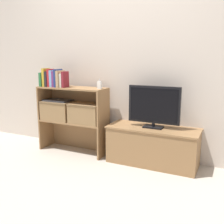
# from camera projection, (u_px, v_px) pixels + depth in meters

# --- Properties ---
(ground_plane) EXTENTS (16.00, 16.00, 0.00)m
(ground_plane) POSITION_uv_depth(u_px,v_px,m) (106.00, 162.00, 3.12)
(ground_plane) COLOR #BCB2A3
(wall_back) EXTENTS (10.00, 0.05, 2.40)m
(wall_back) POSITION_uv_depth(u_px,v_px,m) (121.00, 59.00, 3.25)
(wall_back) COLOR beige
(wall_back) RESTS_ON ground_plane
(tv_stand) EXTENTS (1.05, 0.41, 0.44)m
(tv_stand) POSITION_uv_depth(u_px,v_px,m) (153.00, 146.00, 3.04)
(tv_stand) COLOR olive
(tv_stand) RESTS_ON ground_plane
(tv) EXTENTS (0.59, 0.14, 0.48)m
(tv) POSITION_uv_depth(u_px,v_px,m) (154.00, 106.00, 2.94)
(tv) COLOR black
(tv) RESTS_ON tv_stand
(bookshelf_lower_tier) EXTENTS (0.91, 0.31, 0.41)m
(bookshelf_lower_tier) POSITION_uv_depth(u_px,v_px,m) (76.00, 130.00, 3.50)
(bookshelf_lower_tier) COLOR olive
(bookshelf_lower_tier) RESTS_ON ground_plane
(bookshelf_upper_tier) EXTENTS (0.91, 0.31, 0.44)m
(bookshelf_upper_tier) POSITION_uv_depth(u_px,v_px,m) (75.00, 99.00, 3.41)
(bookshelf_upper_tier) COLOR olive
(bookshelf_upper_tier) RESTS_ON bookshelf_lower_tier
(book_forest) EXTENTS (0.04, 0.16, 0.18)m
(book_forest) POSITION_uv_depth(u_px,v_px,m) (44.00, 79.00, 3.44)
(book_forest) COLOR #286638
(book_forest) RESTS_ON bookshelf_upper_tier
(book_mustard) EXTENTS (0.04, 0.13, 0.23)m
(book_mustard) POSITION_uv_depth(u_px,v_px,m) (46.00, 77.00, 3.41)
(book_mustard) COLOR gold
(book_mustard) RESTS_ON bookshelf_upper_tier
(book_charcoal) EXTENTS (0.03, 0.13, 0.19)m
(book_charcoal) POSITION_uv_depth(u_px,v_px,m) (49.00, 79.00, 3.40)
(book_charcoal) COLOR #232328
(book_charcoal) RESTS_ON bookshelf_upper_tier
(book_crimson) EXTENTS (0.04, 0.12, 0.23)m
(book_crimson) POSITION_uv_depth(u_px,v_px,m) (51.00, 78.00, 3.38)
(book_crimson) COLOR #B22328
(book_crimson) RESTS_ON bookshelf_upper_tier
(book_skyblue) EXTENTS (0.04, 0.13, 0.21)m
(book_skyblue) POSITION_uv_depth(u_px,v_px,m) (53.00, 79.00, 3.37)
(book_skyblue) COLOR #709ECC
(book_skyblue) RESTS_ON bookshelf_upper_tier
(book_plum) EXTENTS (0.03, 0.14, 0.20)m
(book_plum) POSITION_uv_depth(u_px,v_px,m) (56.00, 79.00, 3.35)
(book_plum) COLOR #6B2D66
(book_plum) RESTS_ON bookshelf_upper_tier
(book_navy) EXTENTS (0.03, 0.16, 0.23)m
(book_navy) POSITION_uv_depth(u_px,v_px,m) (58.00, 78.00, 3.33)
(book_navy) COLOR navy
(book_navy) RESTS_ON bookshelf_upper_tier
(book_tan) EXTENTS (0.04, 0.16, 0.21)m
(book_tan) POSITION_uv_depth(u_px,v_px,m) (60.00, 79.00, 3.32)
(book_tan) COLOR tan
(book_tan) RESTS_ON bookshelf_upper_tier
(book_ivory) EXTENTS (0.03, 0.12, 0.17)m
(book_ivory) POSITION_uv_depth(u_px,v_px,m) (63.00, 80.00, 3.31)
(book_ivory) COLOR silver
(book_ivory) RESTS_ON bookshelf_upper_tier
(book_maroon) EXTENTS (0.03, 0.13, 0.20)m
(book_maroon) POSITION_uv_depth(u_px,v_px,m) (65.00, 79.00, 3.29)
(book_maroon) COLOR maroon
(book_maroon) RESTS_ON bookshelf_upper_tier
(baby_monitor) EXTENTS (0.05, 0.04, 0.12)m
(baby_monitor) POSITION_uv_depth(u_px,v_px,m) (100.00, 85.00, 3.15)
(baby_monitor) COLOR white
(baby_monitor) RESTS_ON bookshelf_upper_tier
(storage_basket_left) EXTENTS (0.41, 0.28, 0.25)m
(storage_basket_left) POSITION_uv_depth(u_px,v_px,m) (58.00, 109.00, 3.47)
(storage_basket_left) COLOR #937047
(storage_basket_left) RESTS_ON bookshelf_lower_tier
(storage_basket_right) EXTENTS (0.41, 0.28, 0.25)m
(storage_basket_right) POSITION_uv_depth(u_px,v_px,m) (87.00, 112.00, 3.28)
(storage_basket_right) COLOR #937047
(storage_basket_right) RESTS_ON bookshelf_lower_tier
(laptop) EXTENTS (0.35, 0.22, 0.02)m
(laptop) POSITION_uv_depth(u_px,v_px,m) (58.00, 100.00, 3.44)
(laptop) COLOR #2D2D33
(laptop) RESTS_ON storage_basket_left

